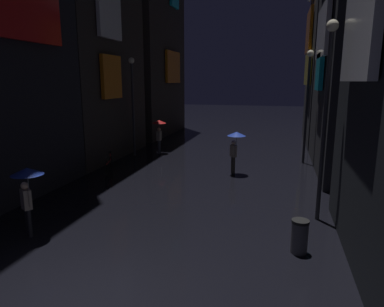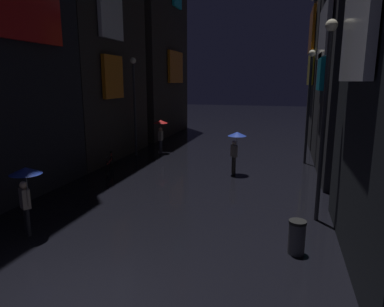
# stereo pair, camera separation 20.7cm
# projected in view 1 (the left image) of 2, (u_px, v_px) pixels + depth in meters

# --- Properties ---
(ground_plane) EXTENTS (120.00, 120.00, 0.00)m
(ground_plane) POSITION_uv_depth(u_px,v_px,m) (88.00, 305.00, 7.05)
(ground_plane) COLOR black
(building_left_far) EXTENTS (4.25, 8.85, 21.26)m
(building_left_far) POSITION_uv_depth(u_px,v_px,m) (146.00, 5.00, 27.92)
(building_left_far) COLOR #2D2826
(building_left_far) RESTS_ON ground
(building_right_mid) EXTENTS (4.25, 8.22, 16.03)m
(building_right_mid) POSITION_uv_depth(u_px,v_px,m) (371.00, 4.00, 15.96)
(building_right_mid) COLOR #232328
(building_right_mid) RESTS_ON ground
(building_right_far) EXTENTS (4.25, 7.03, 15.98)m
(building_right_far) POSITION_uv_depth(u_px,v_px,m) (342.00, 30.00, 23.93)
(building_right_far) COLOR #232328
(building_right_far) RESTS_ON ground
(pedestrian_midstreet_centre_blue) EXTENTS (0.90, 0.90, 2.12)m
(pedestrian_midstreet_centre_blue) POSITION_uv_depth(u_px,v_px,m) (235.00, 141.00, 16.67)
(pedestrian_midstreet_centre_blue) COLOR #38332D
(pedestrian_midstreet_centre_blue) RESTS_ON ground
(pedestrian_far_right_blue) EXTENTS (0.90, 0.90, 2.12)m
(pedestrian_far_right_blue) POSITION_uv_depth(u_px,v_px,m) (27.00, 183.00, 9.80)
(pedestrian_far_right_blue) COLOR black
(pedestrian_far_right_blue) RESTS_ON ground
(pedestrian_midstreet_left_red) EXTENTS (0.90, 0.90, 2.12)m
(pedestrian_midstreet_left_red) POSITION_uv_depth(u_px,v_px,m) (159.00, 127.00, 21.51)
(pedestrian_midstreet_left_red) COLOR #2D2D38
(pedestrian_midstreet_left_red) RESTS_ON ground
(bicycle_parked_at_storefront) EXTENTS (0.59, 1.76, 0.96)m
(bicycle_parked_at_storefront) POSITION_uv_depth(u_px,v_px,m) (109.00, 165.00, 17.18)
(bicycle_parked_at_storefront) COLOR black
(bicycle_parked_at_storefront) RESTS_ON ground
(streetlamp_left_far) EXTENTS (0.36, 0.36, 5.88)m
(streetlamp_left_far) POSITION_uv_depth(u_px,v_px,m) (133.00, 96.00, 20.45)
(streetlamp_left_far) COLOR #2D2D33
(streetlamp_left_far) RESTS_ON ground
(streetlamp_right_near) EXTENTS (0.36, 0.36, 6.32)m
(streetlamp_right_near) POSITION_uv_depth(u_px,v_px,m) (326.00, 102.00, 10.63)
(streetlamp_right_near) COLOR #2D2D33
(streetlamp_right_near) RESTS_ON ground
(streetlamp_right_far) EXTENTS (0.36, 0.36, 6.13)m
(streetlamp_right_far) POSITION_uv_depth(u_px,v_px,m) (308.00, 95.00, 18.50)
(streetlamp_right_far) COLOR #2D2D33
(streetlamp_right_far) RESTS_ON ground
(trash_bin) EXTENTS (0.46, 0.46, 0.93)m
(trash_bin) POSITION_uv_depth(u_px,v_px,m) (300.00, 236.00, 9.12)
(trash_bin) COLOR #3F3F47
(trash_bin) RESTS_ON ground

